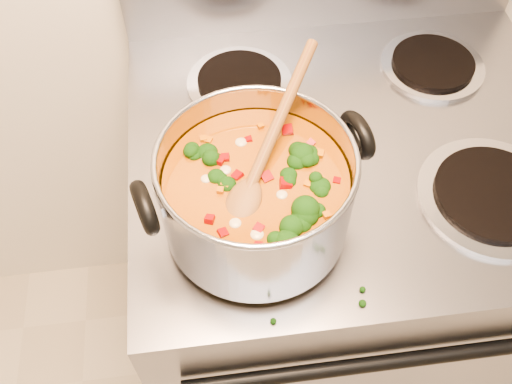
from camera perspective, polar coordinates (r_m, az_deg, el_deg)
electric_range at (r=1.36m, az=7.22°, el=-7.23°), size 0.77×0.69×1.08m
stockpot at (r=0.79m, az=-0.00°, el=-0.13°), size 0.33×0.27×0.16m
wooden_spoon at (r=0.76m, az=0.62°, el=3.34°), size 0.18×0.27×0.10m
cooktop_crumbs at (r=0.91m, az=-1.18°, el=1.58°), size 0.38×0.23×0.01m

